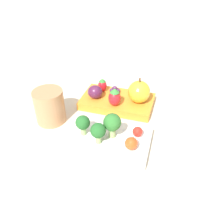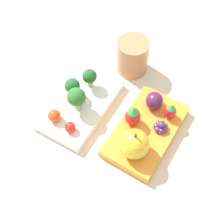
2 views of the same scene
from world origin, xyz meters
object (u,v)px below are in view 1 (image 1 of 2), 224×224
apple (139,92)px  strawberry_1 (115,97)px  cherry_tomato_0 (138,132)px  strawberry_0 (102,85)px  grape_cluster (115,91)px  plum (95,92)px  drinking_cup (50,106)px  broccoli_floret_0 (98,131)px  cherry_tomato_1 (131,144)px  bento_box_fruit (117,102)px  broccoli_floret_2 (114,123)px  bento_box_savoury (106,140)px  broccoli_floret_1 (83,123)px

apple → strawberry_1: bearing=23.4°
cherry_tomato_0 → strawberry_1: bearing=-58.8°
strawberry_0 → grape_cluster: strawberry_0 is taller
apple → grape_cluster: 0.08m
plum → drinking_cup: drinking_cup is taller
strawberry_0 → plum: 0.04m
apple → broccoli_floret_0: bearing=66.0°
grape_cluster → cherry_tomato_1: bearing=106.7°
plum → grape_cluster: (-0.05, -0.03, -0.01)m
bento_box_fruit → strawberry_1: (0.00, 0.03, 0.03)m
broccoli_floret_0 → broccoli_floret_2: (-0.03, -0.02, 0.01)m
bento_box_savoury → grape_cluster: (0.00, -0.19, 0.02)m
broccoli_floret_1 → grape_cluster: size_ratio=1.64×
bento_box_savoury → drinking_cup: drinking_cup is taller
drinking_cup → grape_cluster: bearing=-140.9°
strawberry_1 → plum: bearing=-25.6°
strawberry_1 → grape_cluster: strawberry_1 is taller
cherry_tomato_0 → cherry_tomato_1: bearing=75.7°
bento_box_savoury → bento_box_fruit: bento_box_fruit is taller
broccoli_floret_1 → plum: size_ratio=1.23×
strawberry_1 → grape_cluster: size_ratio=1.64×
bento_box_savoury → strawberry_0: (0.04, -0.19, 0.03)m
strawberry_0 → bento_box_savoury: bearing=102.0°
bento_box_savoury → broccoli_floret_2: size_ratio=3.49×
drinking_cup → broccoli_floret_0: bearing=148.3°
bento_box_savoury → broccoli_floret_0: bearing=59.6°
broccoli_floret_1 → strawberry_0: 0.19m
apple → drinking_cup: bearing=21.8°
broccoli_floret_0 → broccoli_floret_2: bearing=-142.2°
bento_box_savoury → broccoli_floret_1: (0.05, -0.00, 0.04)m
bento_box_fruit → cherry_tomato_1: cherry_tomato_1 is taller
grape_cluster → drinking_cup: bearing=39.1°
bento_box_savoury → strawberry_0: bearing=-78.0°
bento_box_fruit → strawberry_0: (0.05, -0.03, 0.03)m
broccoli_floret_2 → strawberry_0: (0.06, -0.19, -0.02)m
broccoli_floret_1 → cherry_tomato_1: size_ratio=1.80×
cherry_tomato_0 → strawberry_0: 0.21m
broccoli_floret_0 → strawberry_1: size_ratio=1.02×
bento_box_savoury → bento_box_fruit: (-0.01, -0.16, 0.00)m
strawberry_0 → drinking_cup: drinking_cup is taller
broccoli_floret_0 → broccoli_floret_1: 0.05m
grape_cluster → apple: bearing=154.2°
bento_box_fruit → apple: 0.07m
broccoli_floret_2 → bento_box_savoury: bearing=10.3°
broccoli_floret_0 → apple: (-0.08, -0.17, -0.00)m
broccoli_floret_1 → strawberry_1: 0.14m
grape_cluster → bento_box_fruit: bearing=111.4°
strawberry_0 → plum: strawberry_0 is taller
broccoli_floret_0 → strawberry_1: 0.15m
apple → broccoli_floret_1: bearing=52.3°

